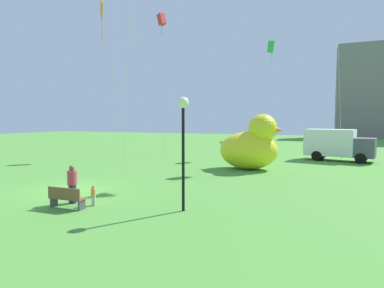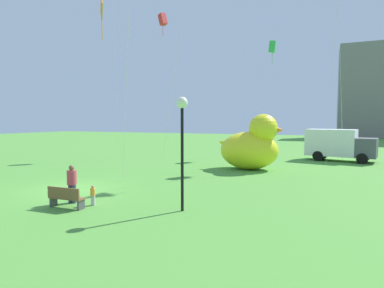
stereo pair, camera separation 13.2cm
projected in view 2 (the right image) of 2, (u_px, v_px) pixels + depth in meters
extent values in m
plane|color=#4F9338|center=(73.00, 190.00, 16.62)|extent=(140.00, 140.00, 0.00)
cube|color=brown|center=(67.00, 198.00, 13.15)|extent=(1.63, 0.50, 0.06)
cube|color=brown|center=(63.00, 193.00, 12.95)|extent=(1.61, 0.11, 0.45)
cube|color=#47474C|center=(54.00, 202.00, 13.43)|extent=(0.09, 0.37, 0.39)
cube|color=#47474C|center=(81.00, 205.00, 12.91)|extent=(0.09, 0.37, 0.39)
cylinder|color=#38476B|center=(70.00, 193.00, 14.00)|extent=(0.19, 0.19, 0.83)
cylinder|color=#38476B|center=(74.00, 194.00, 13.92)|extent=(0.19, 0.19, 0.83)
cylinder|color=#B23F4C|center=(72.00, 177.00, 13.90)|extent=(0.41, 0.41, 0.62)
sphere|color=brown|center=(71.00, 168.00, 13.87)|extent=(0.24, 0.24, 0.24)
cylinder|color=silver|center=(92.00, 200.00, 13.57)|extent=(0.10, 0.10, 0.43)
cylinder|color=silver|center=(94.00, 201.00, 13.53)|extent=(0.10, 0.10, 0.43)
cylinder|color=gold|center=(93.00, 192.00, 13.53)|extent=(0.21, 0.21, 0.32)
sphere|color=#A87C5B|center=(93.00, 187.00, 13.51)|extent=(0.12, 0.12, 0.12)
ellipsoid|color=yellow|center=(249.00, 151.00, 23.56)|extent=(4.32, 3.20, 2.82)
sphere|color=yellow|center=(263.00, 128.00, 23.03)|extent=(2.11, 2.11, 2.11)
cone|color=orange|center=(276.00, 130.00, 22.67)|extent=(0.95, 0.95, 0.95)
cone|color=yellow|center=(225.00, 144.00, 24.25)|extent=(1.29, 1.13, 1.36)
cylinder|color=black|center=(182.00, 160.00, 12.59)|extent=(0.12, 0.12, 4.17)
sphere|color=#EAEACC|center=(182.00, 103.00, 12.42)|extent=(0.46, 0.46, 0.46)
cube|color=white|center=(331.00, 142.00, 28.80)|extent=(4.52, 3.09, 2.40)
cube|color=#4C4C56|center=(367.00, 148.00, 27.20)|extent=(2.04, 2.58, 1.68)
cylinder|color=black|center=(363.00, 157.00, 27.37)|extent=(1.37, 2.53, 0.90)
cylinder|color=black|center=(321.00, 155.00, 29.38)|extent=(1.37, 2.53, 0.90)
cube|color=gray|center=(366.00, 92.00, 67.40)|extent=(10.85, 6.79, 19.70)
cylinder|color=silver|center=(172.00, 89.00, 33.72)|extent=(2.58, 0.76, 13.98)
cube|color=red|center=(163.00, 19.00, 32.17)|extent=(1.04, 0.81, 1.26)
cylinder|color=red|center=(163.00, 28.00, 32.24)|extent=(0.04, 0.04, 1.60)
cylinder|color=silver|center=(335.00, 34.00, 26.33)|extent=(0.82, 1.70, 21.68)
cylinder|color=silver|center=(115.00, 59.00, 37.69)|extent=(1.19, 2.05, 21.91)
cylinder|color=silver|center=(340.00, 54.00, 29.41)|extent=(1.06, 1.96, 19.74)
cylinder|color=silver|center=(178.00, 53.00, 32.03)|extent=(2.49, 2.01, 21.00)
cylinder|color=silver|center=(126.00, 99.00, 17.60)|extent=(1.81, 1.64, 9.66)
cube|color=orange|center=(102.00, 7.00, 16.74)|extent=(0.90, 0.98, 1.27)
cylinder|color=orange|center=(102.00, 25.00, 16.81)|extent=(0.04, 0.04, 1.60)
cylinder|color=silver|center=(258.00, 102.00, 33.12)|extent=(0.39, 2.76, 11.15)
cube|color=green|center=(272.00, 47.00, 32.00)|extent=(0.73, 0.65, 1.18)
cylinder|color=green|center=(272.00, 56.00, 32.07)|extent=(0.04, 0.04, 1.60)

